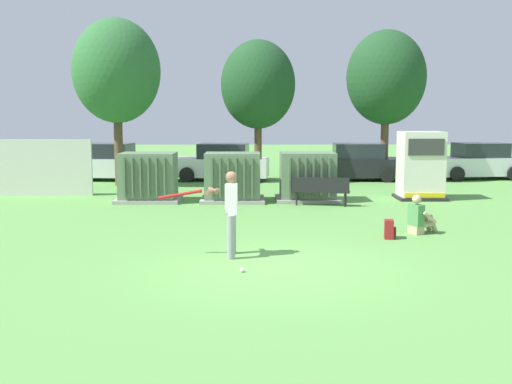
{
  "coord_description": "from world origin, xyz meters",
  "views": [
    {
      "loc": [
        -0.49,
        -11.37,
        2.87
      ],
      "look_at": [
        -0.35,
        3.5,
        1.0
      ],
      "focal_mm": 43.25,
      "sensor_mm": 36.0,
      "label": 1
    }
  ],
  "objects": [
    {
      "name": "parked_car_left_of_center",
      "position": [
        -1.77,
        15.56,
        0.75
      ],
      "size": [
        4.36,
        2.26,
        1.62
      ],
      "color": "silver",
      "rests_on": "ground"
    },
    {
      "name": "transformer_mid_east",
      "position": [
        1.42,
        9.08,
        0.79
      ],
      "size": [
        2.1,
        1.7,
        1.62
      ],
      "color": "#9E9B93",
      "rests_on": "ground"
    },
    {
      "name": "parked_car_right_of_center",
      "position": [
        4.13,
        15.57,
        0.75
      ],
      "size": [
        4.26,
        2.03,
        1.62
      ],
      "color": "black",
      "rests_on": "ground"
    },
    {
      "name": "transformer_west",
      "position": [
        -3.87,
        8.98,
        0.79
      ],
      "size": [
        2.1,
        1.7,
        1.62
      ],
      "color": "#9E9B93",
      "rests_on": "ground"
    },
    {
      "name": "parked_car_leftmost",
      "position": [
        -6.88,
        15.71,
        0.75
      ],
      "size": [
        4.34,
        2.22,
        1.62
      ],
      "color": "silver",
      "rests_on": "ground"
    },
    {
      "name": "backpack",
      "position": [
        2.75,
        2.72,
        0.21
      ],
      "size": [
        0.3,
        0.35,
        0.44
      ],
      "color": "maroon",
      "rests_on": "ground"
    },
    {
      "name": "tree_center_left",
      "position": [
        -0.15,
        14.94,
        4.11
      ],
      "size": [
        3.14,
        3.14,
        5.99
      ],
      "color": "brown",
      "rests_on": "ground"
    },
    {
      "name": "tree_left",
      "position": [
        -5.83,
        13.66,
        4.59
      ],
      "size": [
        3.5,
        3.5,
        6.68
      ],
      "color": "brown",
      "rests_on": "ground"
    },
    {
      "name": "transformer_mid_west",
      "position": [
        -1.07,
        8.94,
        0.79
      ],
      "size": [
        2.1,
        1.7,
        1.62
      ],
      "color": "#9E9B93",
      "rests_on": "ground"
    },
    {
      "name": "tree_center_right",
      "position": [
        5.32,
        15.27,
        4.43
      ],
      "size": [
        3.38,
        3.38,
        6.45
      ],
      "color": "brown",
      "rests_on": "ground"
    },
    {
      "name": "park_bench",
      "position": [
        1.75,
        7.92,
        0.54
      ],
      "size": [
        1.84,
        0.8,
        0.92
      ],
      "color": "black",
      "rests_on": "ground"
    },
    {
      "name": "generator_enclosure",
      "position": [
        5.32,
        9.49,
        1.14
      ],
      "size": [
        1.6,
        1.4,
        2.3
      ],
      "color": "#262626",
      "rests_on": "ground"
    },
    {
      "name": "parked_car_rightmost",
      "position": [
        9.69,
        16.05,
        0.75
      ],
      "size": [
        4.36,
        2.26,
        1.62
      ],
      "color": "silver",
      "rests_on": "ground"
    },
    {
      "name": "sports_ball",
      "position": [
        -0.64,
        -0.34,
        0.04
      ],
      "size": [
        0.09,
        0.09,
        0.09
      ],
      "primitive_type": "sphere",
      "color": "white",
      "rests_on": "ground"
    },
    {
      "name": "batter",
      "position": [
        -0.93,
        0.96,
        0.98
      ],
      "size": [
        1.6,
        0.72,
        1.74
      ],
      "color": "gray",
      "rests_on": "ground"
    },
    {
      "name": "seated_spectator",
      "position": [
        3.61,
        3.33,
        0.38
      ],
      "size": [
        0.79,
        0.67,
        0.96
      ],
      "color": "tan",
      "rests_on": "ground"
    },
    {
      "name": "ground_plane",
      "position": [
        0.0,
        0.0,
        0.0
      ],
      "size": [
        96.0,
        96.0,
        0.0
      ],
      "primitive_type": "plane",
      "color": "#5B9947"
    },
    {
      "name": "fence_panel",
      "position": [
        -8.51,
        10.5,
        1.0
      ],
      "size": [
        4.8,
        0.12,
        2.0
      ],
      "primitive_type": "cube",
      "color": "beige",
      "rests_on": "ground"
    }
  ]
}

